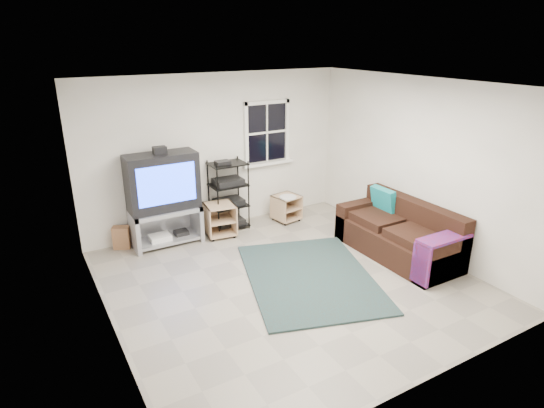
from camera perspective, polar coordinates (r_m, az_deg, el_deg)
room at (r=8.06m, az=-0.64°, el=8.46°), size 4.60×4.62×4.60m
tv_unit at (r=7.24m, az=-13.51°, el=1.51°), size 1.08×0.54×1.58m
av_rack at (r=7.76m, az=-5.45°, el=0.57°), size 0.60×0.44×1.20m
side_table_left at (r=7.60m, az=-6.62°, el=-1.77°), size 0.52×0.52×0.55m
side_table_right at (r=8.15m, az=1.69°, el=-0.24°), size 0.49×0.49×0.49m
sofa at (r=7.13m, az=15.71°, el=-3.77°), size 0.87×1.95×0.89m
shag_rug at (r=6.37m, az=4.74°, el=-9.07°), size 2.25×2.66×0.03m
paper_bag at (r=7.49m, az=-18.37°, el=-4.01°), size 0.29×0.25×0.36m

